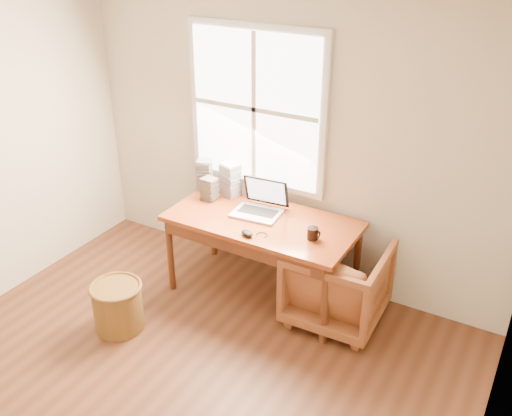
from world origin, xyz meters
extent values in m
cube|color=white|center=(0.00, 0.00, 2.61)|extent=(4.00, 4.50, 0.02)
cube|color=beige|center=(0.00, 2.26, 1.30)|extent=(4.00, 0.02, 2.60)
cube|color=beige|center=(2.01, 0.00, 1.30)|extent=(0.02, 4.50, 2.60)
cube|color=silver|center=(-0.30, 2.22, 1.55)|extent=(1.32, 0.05, 1.42)
cube|color=white|center=(-0.30, 2.19, 1.55)|extent=(1.20, 0.02, 1.30)
cube|color=silver|center=(-0.30, 2.18, 1.55)|extent=(0.04, 0.02, 1.30)
cube|color=silver|center=(-0.30, 2.18, 1.55)|extent=(1.20, 0.02, 0.04)
cube|color=brown|center=(0.00, 1.80, 0.73)|extent=(1.60, 0.80, 0.04)
imported|color=brown|center=(0.71, 1.80, 0.35)|extent=(0.77, 0.79, 0.70)
cylinder|color=brown|center=(-0.78, 0.80, 0.20)|extent=(0.48, 0.48, 0.40)
ellipsoid|color=black|center=(0.03, 1.50, 0.77)|extent=(0.14, 0.11, 0.04)
cylinder|color=black|center=(0.50, 1.71, 0.80)|extent=(0.11, 0.11, 0.10)
cube|color=silver|center=(-0.48, 2.06, 0.90)|extent=(0.19, 0.17, 0.31)
cube|color=#232327|center=(-0.60, 1.90, 0.85)|extent=(0.14, 0.12, 0.20)
cube|color=#9596A1|center=(-0.75, 2.04, 0.90)|extent=(0.16, 0.15, 0.29)
cube|color=#AAB0B6|center=(-0.31, 2.15, 0.84)|extent=(0.16, 0.14, 0.18)
camera|label=1|loc=(2.04, -1.88, 3.02)|focal=40.00mm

